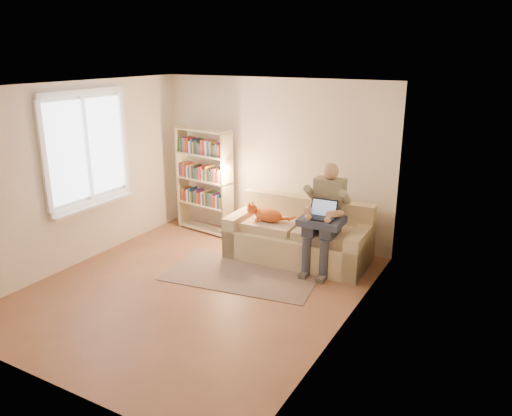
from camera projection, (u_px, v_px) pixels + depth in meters
The scene contains 14 objects.
floor at pixel (195, 289), 6.55m from camera, with size 4.50×4.50×0.00m, color brown.
ceiling at pixel (187, 86), 5.77m from camera, with size 4.00×4.50×0.02m, color white.
wall_left at pixel (77, 175), 7.09m from camera, with size 0.02×4.50×2.60m, color silver.
wall_right at pixel (346, 219), 5.23m from camera, with size 0.02×4.50×2.60m, color silver.
wall_back at pixel (274, 160), 8.03m from camera, with size 4.00×0.02×2.60m, color silver.
wall_front at pixel (36, 257), 4.28m from camera, with size 4.00×0.02×2.60m, color silver.
window at pixel (90, 168), 7.21m from camera, with size 0.12×1.52×1.69m.
sofa at pixel (299, 238), 7.43m from camera, with size 2.10×1.00×0.88m.
person at pixel (326, 212), 6.94m from camera, with size 0.44×0.70×1.52m.
cat at pixel (265, 214), 7.42m from camera, with size 0.67×0.25×0.25m.
blanket at pixel (323, 221), 6.83m from camera, with size 0.59×0.48×0.10m, color #2D354E.
laptop at pixel (324, 214), 6.80m from camera, with size 0.38×0.31×0.33m.
bookshelf at pixel (204, 176), 8.36m from camera, with size 1.17×0.48×1.78m.
rug at pixel (243, 273), 7.00m from camera, with size 2.08×1.23×0.01m, color #7F695D.
Camera 1 is at (3.58, -4.79, 3.00)m, focal length 35.00 mm.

